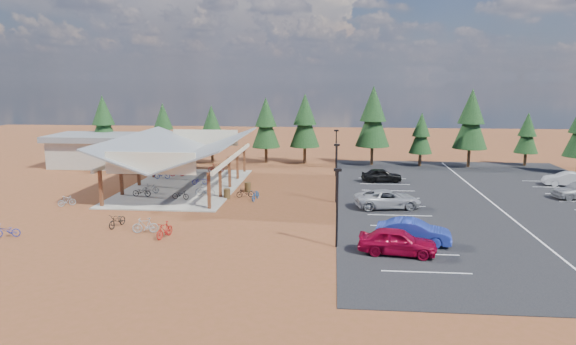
{
  "coord_description": "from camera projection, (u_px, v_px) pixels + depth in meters",
  "views": [
    {
      "loc": [
        4.71,
        -41.67,
        10.76
      ],
      "look_at": [
        0.71,
        3.08,
        2.38
      ],
      "focal_mm": 32.0,
      "sensor_mm": 36.0,
      "label": 1
    }
  ],
  "objects": [
    {
      "name": "ground",
      "position": [
        276.0,
        207.0,
        43.18
      ],
      "size": [
        140.0,
        140.0,
        0.0
      ],
      "primitive_type": "plane",
      "color": "brown",
      "rests_on": "ground"
    },
    {
      "name": "asphalt_lot",
      "position": [
        492.0,
        203.0,
        44.5
      ],
      "size": [
        27.0,
        44.0,
        0.04
      ],
      "primitive_type": "cube",
      "color": "black",
      "rests_on": "ground"
    },
    {
      "name": "concrete_pad",
      "position": [
        184.0,
        187.0,
        50.9
      ],
      "size": [
        10.6,
        18.6,
        0.1
      ],
      "primitive_type": "cube",
      "color": "gray",
      "rests_on": "ground"
    },
    {
      "name": "bike_pavilion",
      "position": [
        183.0,
        149.0,
        50.21
      ],
      "size": [
        11.65,
        19.4,
        4.97
      ],
      "color": "#502A17",
      "rests_on": "concrete_pad"
    },
    {
      "name": "outbuilding",
      "position": [
        97.0,
        150.0,
        62.54
      ],
      "size": [
        11.0,
        7.0,
        3.9
      ],
      "color": "#ADA593",
      "rests_on": "ground"
    },
    {
      "name": "lamp_post_0",
      "position": [
        337.0,
        202.0,
        32.41
      ],
      "size": [
        0.5,
        0.25,
        5.14
      ],
      "color": "black",
      "rests_on": "ground"
    },
    {
      "name": "lamp_post_1",
      "position": [
        336.0,
        169.0,
        44.16
      ],
      "size": [
        0.5,
        0.25,
        5.14
      ],
      "color": "black",
      "rests_on": "ground"
    },
    {
      "name": "lamp_post_2",
      "position": [
        336.0,
        149.0,
        55.91
      ],
      "size": [
        0.5,
        0.25,
        5.14
      ],
      "color": "black",
      "rests_on": "ground"
    },
    {
      "name": "trash_bin_0",
      "position": [
        227.0,
        194.0,
        45.98
      ],
      "size": [
        0.6,
        0.6,
        0.9
      ],
      "primitive_type": "cylinder",
      "color": "#423017",
      "rests_on": "ground"
    },
    {
      "name": "trash_bin_1",
      "position": [
        248.0,
        187.0,
        48.75
      ],
      "size": [
        0.6,
        0.6,
        0.9
      ],
      "primitive_type": "cylinder",
      "color": "#423017",
      "rests_on": "ground"
    },
    {
      "name": "pine_0",
      "position": [
        103.0,
        121.0,
        65.2
      ],
      "size": [
        3.66,
        3.66,
        8.51
      ],
      "color": "#382314",
      "rests_on": "ground"
    },
    {
      "name": "pine_1",
      "position": [
        163.0,
        126.0,
        65.1
      ],
      "size": [
        3.23,
        3.23,
        7.52
      ],
      "color": "#382314",
      "rests_on": "ground"
    },
    {
      "name": "pine_2",
      "position": [
        212.0,
        128.0,
        64.43
      ],
      "size": [
        3.13,
        3.13,
        7.3
      ],
      "color": "#382314",
      "rests_on": "ground"
    },
    {
      "name": "pine_3",
      "position": [
        266.0,
        123.0,
        64.39
      ],
      "size": [
        3.56,
        3.56,
        8.28
      ],
      "color": "#382314",
      "rests_on": "ground"
    },
    {
      "name": "pine_4",
      "position": [
        305.0,
        121.0,
        64.0
      ],
      "size": [
        3.76,
        3.76,
        8.76
      ],
      "color": "#382314",
      "rests_on": "ground"
    },
    {
      "name": "pine_5",
      "position": [
        373.0,
        117.0,
        62.57
      ],
      "size": [
        4.18,
        4.18,
        9.74
      ],
      "color": "#382314",
      "rests_on": "ground"
    },
    {
      "name": "pine_6",
      "position": [
        421.0,
        134.0,
        62.19
      ],
      "size": [
        2.82,
        2.82,
        6.57
      ],
      "color": "#382314",
      "rests_on": "ground"
    },
    {
      "name": "pine_7",
      "position": [
        471.0,
        119.0,
        61.15
      ],
      "size": [
        4.05,
        4.05,
        9.43
      ],
      "color": "#382314",
      "rests_on": "ground"
    },
    {
      "name": "pine_8",
      "position": [
        527.0,
        133.0,
        62.44
      ],
      "size": [
        2.82,
        2.82,
        6.56
      ],
      "color": "#382314",
      "rests_on": "ground"
    },
    {
      "name": "bike_0",
      "position": [
        142.0,
        192.0,
        46.34
      ],
      "size": [
        1.68,
        0.59,
        0.88
      ],
      "primitive_type": "imported",
      "rotation": [
        0.0,
        0.0,
        1.58
      ],
      "color": "black",
      "rests_on": "concrete_pad"
    },
    {
      "name": "bike_1",
      "position": [
        150.0,
        188.0,
        47.64
      ],
      "size": [
        1.58,
        0.6,
        0.93
      ],
      "primitive_type": "imported",
      "rotation": [
        0.0,
        0.0,
        1.68
      ],
      "color": "gray",
      "rests_on": "concrete_pad"
    },
    {
      "name": "bike_2",
      "position": [
        162.0,
        175.0,
        54.48
      ],
      "size": [
        1.68,
        0.78,
        0.85
      ],
      "primitive_type": "imported",
      "rotation": [
        0.0,
        0.0,
        1.71
      ],
      "color": "navy",
      "rests_on": "concrete_pad"
    },
    {
      "name": "bike_3",
      "position": [
        177.0,
        172.0,
        55.84
      ],
      "size": [
        1.74,
        0.85,
        1.01
      ],
      "primitive_type": "imported",
      "rotation": [
        0.0,
        0.0,
        1.81
      ],
      "color": "#9F1014",
      "rests_on": "concrete_pad"
    },
    {
      "name": "bike_4",
      "position": [
        181.0,
        195.0,
        45.3
      ],
      "size": [
        1.61,
        0.73,
        0.82
      ],
      "primitive_type": "imported",
      "rotation": [
        0.0,
        0.0,
        1.44
      ],
      "color": "black",
      "rests_on": "concrete_pad"
    },
    {
      "name": "bike_5",
      "position": [
        205.0,
        190.0,
        46.55
      ],
      "size": [
        1.85,
        0.56,
        1.11
      ],
      "primitive_type": "imported",
      "rotation": [
        0.0,
        0.0,
        1.55
      ],
      "color": "#94969C",
      "rests_on": "concrete_pad"
    },
    {
      "name": "bike_6",
      "position": [
        200.0,
        181.0,
        51.57
      ],
      "size": [
        1.6,
        0.94,
        0.8
      ],
      "primitive_type": "imported",
      "rotation": [
        0.0,
        0.0,
        1.86
      ],
      "color": "#29289E",
      "rests_on": "concrete_pad"
    },
    {
      "name": "bike_7",
      "position": [
        216.0,
        168.0,
        57.8
      ],
      "size": [
        1.83,
        0.63,
        1.08
      ],
      "primitive_type": "imported",
      "rotation": [
        0.0,
        0.0,
        1.64
      ],
      "color": "maroon",
      "rests_on": "concrete_pad"
    },
    {
      "name": "bike_8",
      "position": [
        117.0,
        220.0,
        37.23
      ],
      "size": [
        1.03,
        2.0,
        1.0
      ],
      "primitive_type": "imported",
      "rotation": [
        0.0,
        0.0,
        -0.2
      ],
      "color": "black",
      "rests_on": "ground"
    },
    {
      "name": "bike_9",
      "position": [
        67.0,
        201.0,
        43.35
      ],
      "size": [
        1.38,
        1.27,
        0.88
      ],
      "primitive_type": "imported",
      "rotation": [
        0.0,
        0.0,
        2.29
      ],
      "color": "gray",
      "rests_on": "ground"
    },
    {
      "name": "bike_10",
      "position": [
        7.0,
        231.0,
        34.87
      ],
      "size": [
        1.83,
        1.0,
        0.91
      ],
      "primitive_type": "imported",
      "rotation": [
        0.0,
        0.0,
        4.95
      ],
      "color": "#1D2C9A",
      "rests_on": "ground"
    },
    {
      "name": "bike_11",
      "position": [
        165.0,
        230.0,
        34.76
      ],
      "size": [
        1.01,
        1.92,
        1.11
      ],
      "primitive_type": "imported",
      "rotation": [
        0.0,
        0.0,
        -0.28
      ],
      "color": "#9F110F",
      "rests_on": "ground"
    },
    {
      "name": "bike_13",
      "position": [
        145.0,
        225.0,
        35.82
      ],
      "size": [
        1.88,
        0.87,
        1.09
      ],
      "primitive_type": "imported",
      "rotation": [
        0.0,
        0.0,
        4.92
      ],
      "color": "gray",
      "rests_on": "ground"
    },
    {
      "name": "bike_14",
      "position": [
        256.0,
        195.0,
        45.4
      ],
      "size": [
        0.91,
        1.95,
        0.98
      ],
      "primitive_type": "imported",
      "rotation": [
        0.0,
        0.0,
        -0.14
      ],
      "color": "navy",
      "rests_on": "ground"
    },
    {
      "name": "bike_16",
      "position": [
        245.0,
        193.0,
        46.44
      ],
      "size": [
        1.7,
        0.98,
        0.84
      ],
      "primitive_type": "imported",
      "rotation": [
        0.0,
        0.0,
        4.99
      ],
      "color": "black",
      "rests_on": "ground"
    },
    {
      "name": "car_0",
      "position": [
        397.0,
        241.0,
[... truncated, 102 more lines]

